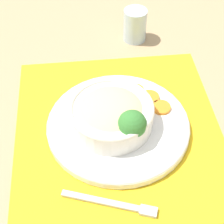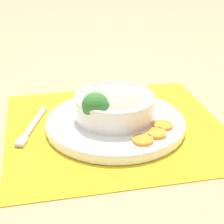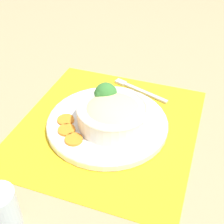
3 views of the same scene
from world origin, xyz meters
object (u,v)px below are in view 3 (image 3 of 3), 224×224
at_px(bowl, 112,114).
at_px(fork, 135,88).
at_px(broccoli_floret, 106,95).
at_px(water_glass, 2,211).

height_order(bowl, fork, bowl).
bearing_deg(broccoli_floret, water_glass, 176.42).
bearing_deg(bowl, fork, 3.95).
bearing_deg(water_glass, broccoli_floret, -3.58).
bearing_deg(broccoli_floret, bowl, -139.40).
xyz_separation_m(water_glass, fork, (0.52, -0.05, -0.03)).
distance_m(broccoli_floret, fork, 0.16).
height_order(bowl, water_glass, water_glass).
relative_size(bowl, broccoli_floret, 2.29).
bearing_deg(fork, water_glass, -172.26).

